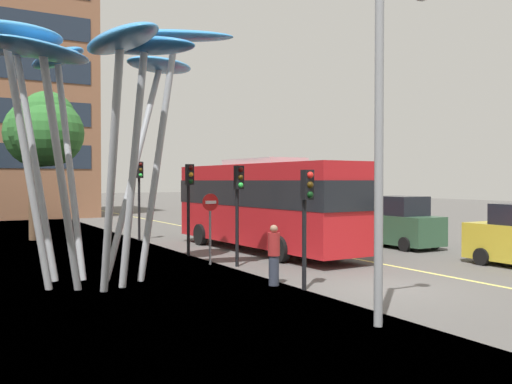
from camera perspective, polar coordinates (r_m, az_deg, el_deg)
name	(u,v)px	position (r m, az deg, el deg)	size (l,w,h in m)	color
ground	(368,292)	(15.37, 11.42, -10.05)	(120.00, 240.00, 0.10)	#54514F
red_bus	(263,201)	(22.97, 0.73, -0.92)	(3.03, 11.10, 3.84)	red
leaf_sculpture	(84,64)	(16.48, -17.26, 12.47)	(8.25, 9.14, 7.56)	#9EA0A5
traffic_light_kerb_near	(307,203)	(14.80, 5.22, -1.12)	(0.28, 0.42, 3.22)	black
traffic_light_kerb_far	(238,193)	(18.80, -1.82, -0.15)	(0.28, 0.42, 3.44)	black
traffic_light_island_mid	(189,190)	(21.56, -6.88, 0.25)	(0.28, 0.42, 3.57)	black
traffic_light_opposite	(140,184)	(27.60, -11.88, 0.85)	(0.28, 0.42, 3.86)	black
car_parked_mid	(399,224)	(25.22, 14.51, -3.16)	(1.91, 3.92, 2.25)	#2D5138
car_parked_far	(295,215)	(30.36, 4.07, -2.38)	(2.01, 4.10, 2.22)	gold
street_lamp	(392,100)	(11.71, 13.76, 9.21)	(1.48, 0.44, 7.14)	gray
tree_pavement_near	(44,130)	(29.15, -21.01, 5.93)	(3.57, 4.97, 7.24)	brown
pedestrian	(274,255)	(15.60, 1.85, -6.49)	(0.34, 0.34, 1.70)	#2D3342
no_entry_sign	(210,217)	(19.42, -4.72, -2.60)	(0.60, 0.12, 2.48)	gray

